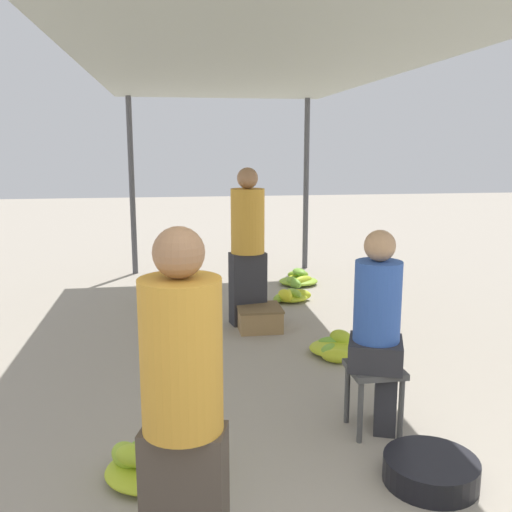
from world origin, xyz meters
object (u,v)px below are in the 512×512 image
(basin_black, at_px, (431,470))
(banana_pile_right_3, at_px, (291,296))
(banana_pile_left_0, at_px, (156,461))
(banana_pile_right_1, at_px, (342,347))
(shopper_walking_mid, at_px, (248,244))
(stool, at_px, (374,379))
(vendor_seated, at_px, (379,328))
(banana_pile_right_0, at_px, (298,280))
(banana_pile_left_1, at_px, (169,293))
(vendor_foreground, at_px, (183,409))
(crate_near, at_px, (259,318))

(basin_black, height_order, banana_pile_right_3, banana_pile_right_3)
(banana_pile_left_0, bearing_deg, basin_black, -11.56)
(banana_pile_right_1, xyz_separation_m, shopper_walking_mid, (-0.72, 1.04, 0.80))
(stool, distance_m, banana_pile_right_3, 3.24)
(banana_pile_right_3, bearing_deg, shopper_walking_mid, -128.80)
(stool, height_order, banana_pile_right_1, stool)
(vendor_seated, relative_size, basin_black, 2.55)
(banana_pile_right_0, height_order, banana_pile_right_3, banana_pile_right_0)
(stool, bearing_deg, shopper_walking_mid, 101.69)
(banana_pile_left_1, relative_size, shopper_walking_mid, 0.41)
(vendor_foreground, relative_size, banana_pile_right_1, 2.61)
(vendor_seated, height_order, basin_black, vendor_seated)
(basin_black, xyz_separation_m, banana_pile_right_1, (0.10, 2.03, -0.01))
(banana_pile_right_3, bearing_deg, banana_pile_right_0, 71.21)
(banana_pile_right_1, bearing_deg, vendor_seated, -98.01)
(vendor_seated, height_order, crate_near, vendor_seated)
(vendor_foreground, relative_size, shopper_walking_mid, 0.95)
(crate_near, bearing_deg, banana_pile_right_0, 65.64)
(vendor_foreground, bearing_deg, basin_black, 21.89)
(banana_pile_left_0, relative_size, banana_pile_right_3, 1.09)
(vendor_seated, distance_m, banana_pile_right_1, 1.55)
(banana_pile_left_0, height_order, banana_pile_left_1, banana_pile_left_1)
(banana_pile_right_0, height_order, crate_near, crate_near)
(banana_pile_left_1, distance_m, crate_near, 1.51)
(basin_black, bearing_deg, banana_pile_right_1, 87.17)
(vendor_foreground, xyz_separation_m, vendor_seated, (1.28, 1.18, -0.10))
(banana_pile_left_1, bearing_deg, banana_pile_left_0, -91.19)
(banana_pile_right_0, xyz_separation_m, crate_near, (-0.81, -1.80, 0.05))
(stool, height_order, banana_pile_left_0, stool)
(banana_pile_right_3, relative_size, crate_near, 1.22)
(banana_pile_left_0, bearing_deg, banana_pile_right_0, 67.31)
(banana_pile_right_1, bearing_deg, shopper_walking_mid, 124.83)
(banana_pile_left_0, bearing_deg, crate_near, 68.52)
(stool, distance_m, basin_black, 0.69)
(banana_pile_right_3, relative_size, shopper_walking_mid, 0.33)
(banana_pile_left_0, height_order, banana_pile_right_0, banana_pile_left_0)
(shopper_walking_mid, bearing_deg, vendor_seated, -77.84)
(vendor_seated, bearing_deg, banana_pile_right_1, 81.99)
(vendor_seated, relative_size, banana_pile_right_3, 2.47)
(stool, bearing_deg, vendor_foreground, -137.07)
(banana_pile_right_0, bearing_deg, banana_pile_right_1, -93.99)
(vendor_foreground, xyz_separation_m, crate_near, (0.85, 3.40, -0.69))
(shopper_walking_mid, bearing_deg, stool, -78.31)
(stool, height_order, banana_pile_right_3, stool)
(banana_pile_left_1, distance_m, banana_pile_right_0, 1.84)
(banana_pile_left_0, height_order, crate_near, banana_pile_left_0)
(banana_pile_right_1, height_order, banana_pile_right_3, banana_pile_right_1)
(banana_pile_left_0, bearing_deg, banana_pile_right_1, 46.45)
(banana_pile_left_1, xyz_separation_m, banana_pile_right_0, (1.73, 0.60, -0.03))
(stool, relative_size, vendor_seated, 0.33)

